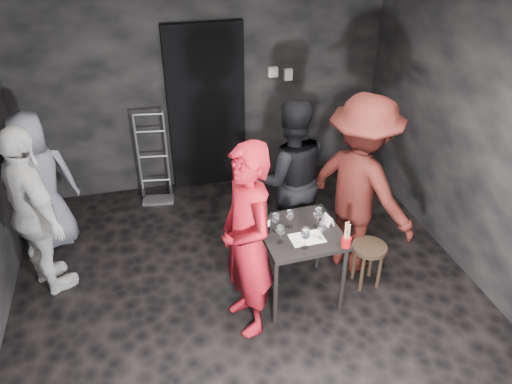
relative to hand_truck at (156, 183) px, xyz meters
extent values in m
cube|color=black|center=(0.72, -2.21, -0.21)|extent=(4.50, 5.00, 0.02)
cube|color=silver|center=(0.72, -2.21, 2.49)|extent=(4.50, 5.00, 0.02)
cube|color=black|center=(0.72, 0.29, 1.14)|extent=(4.50, 0.04, 2.70)
cube|color=black|center=(2.97, -2.21, 1.14)|extent=(0.04, 5.00, 2.70)
cube|color=black|center=(0.72, 0.23, 0.84)|extent=(0.95, 0.10, 2.10)
cube|color=#B7B7B2|center=(1.57, 0.24, 1.24)|extent=(0.12, 0.06, 0.12)
cube|color=#B7B7B2|center=(1.77, 0.24, 1.19)|extent=(0.10, 0.06, 0.14)
cylinder|color=#B2B2B7|center=(-0.17, 0.03, 0.36)|extent=(0.03, 0.03, 1.15)
cylinder|color=#B2B2B7|center=(0.17, 0.03, 0.36)|extent=(0.03, 0.03, 1.15)
cube|color=#B2B2B7|center=(0.00, -0.08, -0.20)|extent=(0.38, 0.21, 0.03)
cylinder|color=black|center=(-0.17, 0.06, -0.13)|extent=(0.04, 0.16, 0.16)
cylinder|color=black|center=(0.17, 0.06, -0.13)|extent=(0.04, 0.16, 0.16)
cube|color=black|center=(1.19, -2.09, 0.52)|extent=(0.72, 0.72, 0.04)
cylinder|color=black|center=(0.87, -2.41, 0.14)|extent=(0.04, 0.04, 0.71)
cylinder|color=black|center=(1.51, -2.41, 0.14)|extent=(0.04, 0.04, 0.71)
cylinder|color=black|center=(0.87, -1.77, 0.14)|extent=(0.04, 0.04, 0.71)
cylinder|color=black|center=(1.51, -1.77, 0.14)|extent=(0.04, 0.04, 0.71)
cylinder|color=#2E2017|center=(1.89, -2.13, 0.24)|extent=(0.34, 0.34, 0.04)
cylinder|color=#2E2017|center=(1.98, -2.04, -0.01)|extent=(0.04, 0.04, 0.41)
cylinder|color=#2E2017|center=(1.80, -2.04, -0.01)|extent=(0.04, 0.04, 0.41)
cylinder|color=#2E2017|center=(1.80, -2.22, -0.01)|extent=(0.04, 0.04, 0.41)
cylinder|color=#2E2017|center=(1.98, -2.22, -0.01)|extent=(0.04, 0.04, 0.41)
imported|color=maroon|center=(0.63, -2.34, 0.87)|extent=(0.68, 0.89, 2.17)
imported|color=black|center=(1.32, -1.34, 0.77)|extent=(1.01, 0.62, 1.97)
imported|color=#3E130E|center=(1.88, -1.80, 0.96)|extent=(1.35, 1.66, 2.34)
imported|color=silver|center=(-1.14, -1.39, 0.79)|extent=(1.10, 1.29, 2.00)
imported|color=slate|center=(-1.21, -0.65, 0.59)|extent=(0.83, 0.52, 1.60)
cube|color=white|center=(1.21, -2.22, 0.54)|extent=(0.31, 0.21, 0.00)
cylinder|color=black|center=(0.88, -2.04, 0.64)|extent=(0.07, 0.07, 0.21)
cylinder|color=black|center=(0.88, -2.04, 0.79)|extent=(0.03, 0.03, 0.09)
cylinder|color=white|center=(0.88, -2.04, 0.65)|extent=(0.07, 0.07, 0.07)
cylinder|color=#A80D11|center=(1.50, -2.40, 0.58)|extent=(0.09, 0.09, 0.09)
camera|label=1|loc=(-0.10, -5.54, 3.23)|focal=35.00mm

